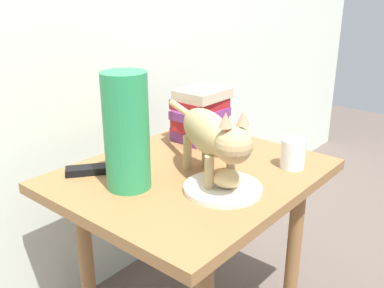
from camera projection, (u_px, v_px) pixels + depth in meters
name	position (u px, v px, depth m)	size (l,w,h in m)	color
side_table	(192.00, 196.00, 1.24)	(0.72, 0.60, 0.55)	olive
plate	(223.00, 188.00, 1.09)	(0.20, 0.20, 0.01)	silver
bread_roll	(226.00, 178.00, 1.07)	(0.08, 0.06, 0.05)	#E0BC7A
cat	(212.00, 135.00, 1.09)	(0.26, 0.43, 0.23)	tan
book_stack	(201.00, 115.00, 1.43)	(0.19, 0.16, 0.17)	#72337A
green_vase	(126.00, 132.00, 1.06)	(0.11, 0.11, 0.30)	#288C51
candle_jar	(293.00, 155.00, 1.22)	(0.07, 0.07, 0.08)	silver
tv_remote	(93.00, 170.00, 1.19)	(0.15, 0.04, 0.02)	black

